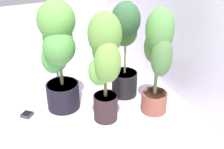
# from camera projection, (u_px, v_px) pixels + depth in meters

# --- Properties ---
(ground_plane) EXTENTS (8.00, 8.00, 0.00)m
(ground_plane) POSITION_uv_depth(u_px,v_px,m) (94.00, 125.00, 2.19)
(ground_plane) COLOR silver
(ground_plane) RESTS_ON ground
(potted_plant_back_left) EXTENTS (0.37, 0.34, 0.84)m
(potted_plant_back_left) POSITION_uv_depth(u_px,v_px,m) (125.00, 44.00, 2.39)
(potted_plant_back_left) COLOR black
(potted_plant_back_left) RESTS_ON ground
(potted_plant_front_left) EXTENTS (0.44, 0.38, 0.90)m
(potted_plant_front_left) POSITION_uv_depth(u_px,v_px,m) (58.00, 49.00, 2.17)
(potted_plant_front_left) COLOR black
(potted_plant_front_left) RESTS_ON ground
(potted_plant_center) EXTENTS (0.40, 0.28, 0.86)m
(potted_plant_center) POSITION_uv_depth(u_px,v_px,m) (105.00, 59.00, 2.02)
(potted_plant_center) COLOR #322225
(potted_plant_center) RESTS_ON ground
(potted_plant_back_center) EXTENTS (0.36, 0.26, 0.86)m
(potted_plant_back_center) POSITION_uv_depth(u_px,v_px,m) (158.00, 54.00, 2.14)
(potted_plant_back_center) COLOR brown
(potted_plant_back_center) RESTS_ON ground
(hygrometer_box) EXTENTS (0.11, 0.11, 0.03)m
(hygrometer_box) POSITION_uv_depth(u_px,v_px,m) (27.00, 115.00, 2.29)
(hygrometer_box) COLOR #2D3A3C
(hygrometer_box) RESTS_ON ground
(floor_fan) EXTENTS (0.27, 0.27, 0.36)m
(floor_fan) POSITION_uv_depth(u_px,v_px,m) (57.00, 64.00, 2.60)
(floor_fan) COLOR #25222A
(floor_fan) RESTS_ON ground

